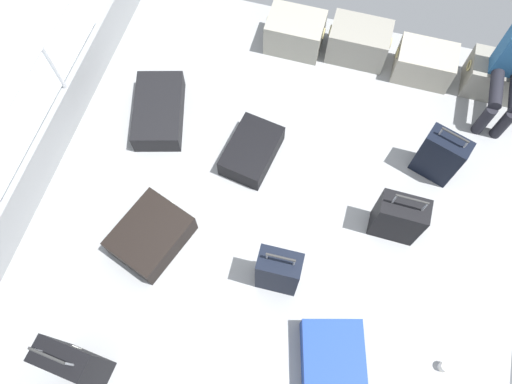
% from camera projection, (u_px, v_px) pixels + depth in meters
% --- Properties ---
extents(ground_plane, '(4.40, 5.20, 0.06)m').
position_uv_depth(ground_plane, '(270.00, 231.00, 4.44)').
color(ground_plane, '#939699').
extents(gunwale_port, '(0.06, 5.20, 0.45)m').
position_uv_depth(gunwale_port, '(42.00, 162.00, 4.44)').
color(gunwale_port, '#939699').
rests_on(gunwale_port, ground_plane).
extents(railing_port, '(0.04, 4.20, 1.02)m').
position_uv_depth(railing_port, '(15.00, 131.00, 3.93)').
color(railing_port, silver).
rests_on(railing_port, ground_plane).
extents(cargo_crate_0, '(0.62, 0.42, 0.38)m').
position_uv_depth(cargo_crate_0, '(295.00, 33.00, 5.10)').
color(cargo_crate_0, gray).
rests_on(cargo_crate_0, ground_plane).
extents(cargo_crate_1, '(0.64, 0.40, 0.39)m').
position_uv_depth(cargo_crate_1, '(359.00, 42.00, 5.04)').
color(cargo_crate_1, gray).
rests_on(cargo_crate_1, ground_plane).
extents(cargo_crate_2, '(0.61, 0.39, 0.35)m').
position_uv_depth(cargo_crate_2, '(424.00, 63.00, 4.95)').
color(cargo_crate_2, '#9E9989').
rests_on(cargo_crate_2, ground_plane).
extents(cargo_crate_3, '(0.65, 0.39, 0.37)m').
position_uv_depth(cargo_crate_3, '(498.00, 77.00, 4.87)').
color(cargo_crate_3, gray).
rests_on(cargo_crate_3, ground_plane).
extents(suitcase_0, '(0.35, 0.22, 0.73)m').
position_uv_depth(suitcase_0, '(278.00, 271.00, 3.94)').
color(suitcase_0, black).
rests_on(suitcase_0, ground_plane).
extents(suitcase_1, '(0.51, 0.68, 0.22)m').
position_uv_depth(suitcase_1, '(252.00, 151.00, 4.62)').
color(suitcase_1, black).
rests_on(suitcase_1, ground_plane).
extents(suitcase_2, '(0.71, 0.78, 0.25)m').
position_uv_depth(suitcase_2, '(151.00, 235.00, 4.26)').
color(suitcase_2, black).
rests_on(suitcase_2, ground_plane).
extents(suitcase_3, '(0.43, 0.24, 0.88)m').
position_uv_depth(suitcase_3, '(74.00, 362.00, 3.63)').
color(suitcase_3, black).
rests_on(suitcase_3, ground_plane).
extents(suitcase_4, '(0.41, 0.24, 0.70)m').
position_uv_depth(suitcase_4, '(398.00, 218.00, 4.17)').
color(suitcase_4, black).
rests_on(suitcase_4, ground_plane).
extents(suitcase_5, '(0.42, 0.31, 0.67)m').
position_uv_depth(suitcase_5, '(440.00, 156.00, 4.40)').
color(suitcase_5, black).
rests_on(suitcase_5, ground_plane).
extents(suitcase_6, '(0.66, 0.90, 0.22)m').
position_uv_depth(suitcase_6, '(159.00, 111.00, 4.80)').
color(suitcase_6, black).
rests_on(suitcase_6, ground_plane).
extents(suitcase_7, '(0.64, 0.77, 0.25)m').
position_uv_depth(suitcase_7, '(333.00, 364.00, 3.83)').
color(suitcase_7, navy).
rests_on(suitcase_7, ground_plane).
extents(paper_cup, '(0.08, 0.08, 0.10)m').
position_uv_depth(paper_cup, '(444.00, 367.00, 3.90)').
color(paper_cup, white).
rests_on(paper_cup, ground_plane).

